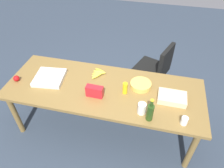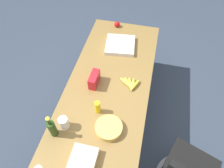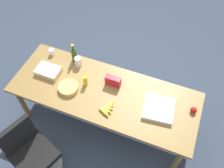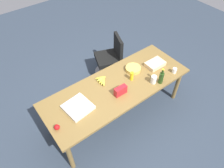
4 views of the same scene
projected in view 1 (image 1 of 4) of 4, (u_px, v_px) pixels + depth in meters
name	position (u px, v px, depth m)	size (l,w,h in m)	color
ground_plane	(105.00, 125.00, 3.04)	(10.00, 10.00, 0.00)	#313C4B
conference_table	(104.00, 92.00, 2.59)	(2.42, 0.90, 0.75)	olive
office_chair	(153.00, 73.00, 3.41)	(0.62, 0.62, 0.87)	gray
paper_cup	(184.00, 121.00, 2.11)	(0.07, 0.07, 0.09)	white
pizza_box	(50.00, 78.00, 2.65)	(0.36, 0.36, 0.05)	silver
sheet_cake	(172.00, 98.00, 2.37)	(0.32, 0.22, 0.07)	beige
banana_bunch	(99.00, 73.00, 2.72)	(0.18, 0.24, 0.04)	yellow
mayo_jar	(142.00, 108.00, 2.21)	(0.09, 0.09, 0.13)	white
chip_bag_red	(95.00, 91.00, 2.40)	(0.20, 0.08, 0.14)	red
chip_bowl	(141.00, 85.00, 2.54)	(0.26, 0.26, 0.06)	#E0B954
mustard_bottle	(125.00, 88.00, 2.43)	(0.06, 0.06, 0.15)	yellow
apple_red	(16.00, 78.00, 2.62)	(0.08, 0.08, 0.08)	red
wine_bottle	(150.00, 112.00, 2.11)	(0.09, 0.09, 0.29)	#254215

